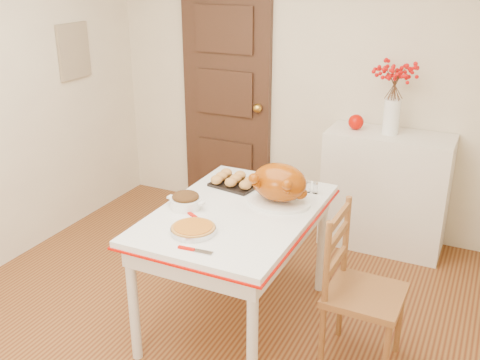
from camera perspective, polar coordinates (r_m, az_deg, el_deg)
The scene contains 17 objects.
floor at distance 3.61m, azimuth -5.64°, elevation -16.11°, with size 3.50×4.00×0.00m, color #5C2711.
wall_back at distance 4.76m, azimuth 6.42°, elevation 10.06°, with size 3.50×0.00×2.50m, color beige.
door_back at distance 5.05m, azimuth -1.38°, elevation 8.31°, with size 0.85×0.06×2.06m, color #3C2117.
photo_board at distance 4.91m, azimuth -16.76°, elevation 12.62°, with size 0.03×0.35×0.45m, color tan.
sideboard at distance 4.58m, azimuth 14.71°, elevation -1.11°, with size 0.96×0.43×0.96m, color silver.
kitchen_table at distance 3.54m, azimuth -0.35°, elevation -8.98°, with size 0.91×1.33×0.79m, color white, non-canonical shape.
chair_oak at distance 3.24m, azimuth 12.79°, elevation -11.14°, with size 0.42×0.42×0.95m, color brown, non-canonical shape.
berry_vase at distance 4.36m, azimuth 15.53°, elevation 8.12°, with size 0.29×0.29×0.55m, color white, non-canonical shape.
apple at distance 4.46m, azimuth 11.87°, elevation 5.87°, with size 0.12×0.12×0.12m, color #BA0900.
turkey_platter at distance 3.40m, azimuth 4.07°, elevation -0.45°, with size 0.40×0.32×0.26m, color #883F03, non-canonical shape.
pumpkin_pie at distance 3.09m, azimuth -4.85°, elevation -4.99°, with size 0.26×0.26×0.05m, color #B66118.
stuffing_dish at distance 3.39m, azimuth -5.62°, elevation -2.09°, with size 0.25×0.19×0.10m, color #44210C, non-canonical shape.
rolls_tray at distance 3.70m, azimuth -0.47°, elevation -0.01°, with size 0.30×0.24×0.08m, color #C17F42, non-canonical shape.
pie_server at distance 2.91m, azimuth -4.65°, elevation -7.21°, with size 0.20×0.06×0.01m, color silver, non-canonical shape.
carving_knife at distance 3.23m, azimuth -4.21°, elevation -4.12°, with size 0.26×0.06×0.01m, color silver, non-canonical shape.
drinking_glass at distance 3.78m, azimuth 3.76°, elevation 0.63°, with size 0.06×0.06×0.10m, color white.
shaker_pair at distance 3.62m, azimuth 7.41°, elevation -0.72°, with size 0.08×0.03×0.08m, color white, non-canonical shape.
Camera 1 is at (1.53, -2.40, 2.21)m, focal length 41.38 mm.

